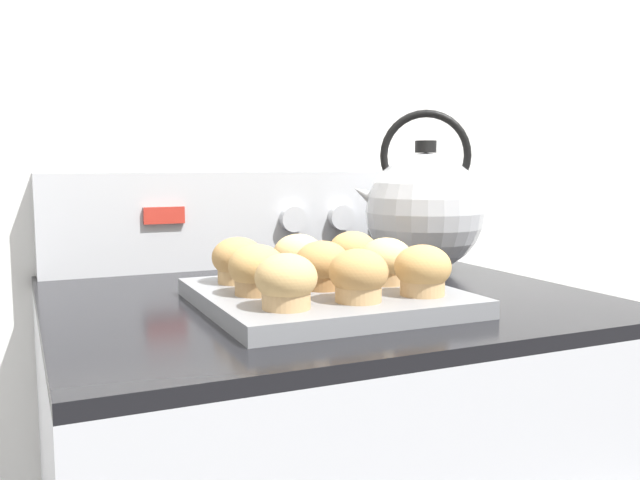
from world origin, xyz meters
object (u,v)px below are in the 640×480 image
(muffin_r1_c0, at_px, (257,270))
(muffin_r2_c1, at_px, (298,257))
(muffin_pan, at_px, (325,297))
(muffin_r1_c2, at_px, (386,262))
(tea_kettle, at_px, (424,210))
(muffin_r1_c1, at_px, (322,266))
(muffin_r2_c0, at_px, (238,261))
(muffin_r0_c1, at_px, (358,276))
(muffin_r0_c2, at_px, (423,271))
(muffin_r2_c2, at_px, (353,253))
(muffin_r0_c0, at_px, (286,282))

(muffin_r1_c0, xyz_separation_m, muffin_r2_c1, (0.09, 0.09, 0.00))
(muffin_pan, bearing_deg, muffin_r1_c2, -1.25)
(muffin_pan, relative_size, muffin_r1_c0, 4.44)
(muffin_pan, relative_size, tea_kettle, 1.14)
(muffin_r1_c1, xyz_separation_m, tea_kettle, (0.28, 0.19, 0.05))
(tea_kettle, bearing_deg, muffin_pan, -144.75)
(muffin_pan, bearing_deg, muffin_r1_c0, -179.98)
(muffin_r1_c2, bearing_deg, muffin_r2_c0, 153.43)
(muffin_pan, xyz_separation_m, muffin_r0_c1, (0.00, -0.09, 0.04))
(muffin_r1_c2, bearing_deg, muffin_r0_c2, -88.60)
(muffin_r2_c2, height_order, tea_kettle, tea_kettle)
(muffin_pan, bearing_deg, muffin_r0_c2, -43.74)
(muffin_r0_c1, distance_m, muffin_r1_c1, 0.09)
(muffin_r2_c1, bearing_deg, muffin_r1_c0, -135.54)
(muffin_r1_c1, bearing_deg, muffin_r0_c2, -43.24)
(muffin_r0_c2, xyz_separation_m, muffin_r1_c1, (-0.09, 0.09, 0.00))
(muffin_r1_c1, relative_size, tea_kettle, 0.26)
(muffin_pan, height_order, muffin_r1_c0, muffin_r1_c0)
(muffin_r0_c2, bearing_deg, muffin_r1_c0, 154.53)
(muffin_r1_c0, distance_m, muffin_r1_c2, 0.18)
(muffin_r1_c1, distance_m, muffin_r2_c0, 0.12)
(muffin_r1_c1, xyz_separation_m, muffin_r2_c0, (-0.09, 0.09, 0.00))
(muffin_r0_c0, relative_size, muffin_r0_c1, 1.00)
(muffin_r2_c2, bearing_deg, muffin_r2_c0, -178.15)
(muffin_pan, bearing_deg, tea_kettle, 35.25)
(muffin_r2_c0, bearing_deg, muffin_r2_c1, 2.38)
(muffin_r2_c2, bearing_deg, muffin_r1_c0, -152.66)
(muffin_r1_c2, bearing_deg, muffin_r2_c2, 91.05)
(muffin_r1_c1, xyz_separation_m, muffin_r2_c1, (0.00, 0.09, 0.00))
(muffin_r2_c2, bearing_deg, tea_kettle, 28.41)
(muffin_pan, distance_m, muffin_r2_c2, 0.13)
(muffin_r0_c2, height_order, tea_kettle, tea_kettle)
(muffin_r0_c1, bearing_deg, tea_kettle, 46.14)
(tea_kettle, bearing_deg, muffin_r1_c1, -145.22)
(muffin_r1_c0, xyz_separation_m, muffin_r2_c2, (0.18, 0.09, 0.00))
(muffin_pan, xyz_separation_m, muffin_r0_c2, (0.09, -0.09, 0.04))
(muffin_r0_c1, bearing_deg, muffin_r2_c1, 90.49)
(muffin_r0_c0, relative_size, muffin_r2_c0, 1.00)
(muffin_r1_c2, bearing_deg, muffin_r1_c0, 179.40)
(muffin_pan, xyz_separation_m, tea_kettle, (0.27, 0.19, 0.09))
(tea_kettle, bearing_deg, muffin_r1_c0, -152.11)
(muffin_r0_c1, relative_size, muffin_r2_c2, 1.00)
(muffin_r0_c0, distance_m, muffin_r2_c0, 0.18)
(muffin_r0_c0, bearing_deg, muffin_r2_c2, 46.15)
(muffin_r0_c2, relative_size, muffin_r2_c1, 1.00)
(muffin_pan, relative_size, muffin_r1_c2, 4.44)
(muffin_r1_c0, distance_m, muffin_r2_c1, 0.13)
(muffin_r2_c0, xyz_separation_m, muffin_r2_c1, (0.09, 0.00, 0.00))
(muffin_pan, bearing_deg, muffin_r1_c1, 156.82)
(muffin_r1_c2, height_order, muffin_r2_c0, same)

